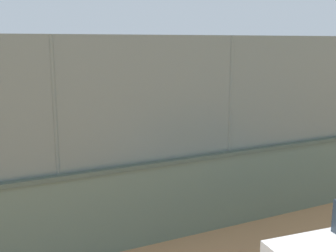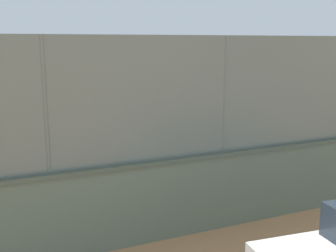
{
  "view_description": "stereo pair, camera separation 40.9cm",
  "coord_description": "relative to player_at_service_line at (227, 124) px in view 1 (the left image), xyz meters",
  "views": [
    {
      "loc": [
        2.41,
        18.76,
        3.64
      ],
      "look_at": [
        -1.99,
        9.04,
        1.46
      ],
      "focal_mm": 44.45,
      "sensor_mm": 36.0,
      "label": 1
    },
    {
      "loc": [
        2.04,
        18.92,
        3.64
      ],
      "look_at": [
        -1.99,
        9.04,
        1.46
      ],
      "focal_mm": 44.45,
      "sensor_mm": 36.0,
      "label": 2
    }
  ],
  "objects": [
    {
      "name": "ground_plane",
      "position": [
        4.84,
        -7.41,
        -0.97
      ],
      "size": [
        260.0,
        260.0,
        0.0
      ],
      "primitive_type": "plane",
      "color": "tan"
    },
    {
      "name": "perimeter_wall",
      "position": [
        2.93,
        4.68,
        -0.19
      ],
      "size": [
        33.59,
        1.37,
        1.54
      ],
      "color": "slate",
      "rests_on": "ground_plane"
    },
    {
      "name": "fence_panel_on_wall",
      "position": [
        2.93,
        4.68,
        1.67
      ],
      "size": [
        32.98,
        1.1,
        2.21
      ],
      "color": "slate",
      "rests_on": "perimeter_wall"
    },
    {
      "name": "player_at_service_line",
      "position": [
        0.0,
        0.0,
        0.0
      ],
      "size": [
        0.86,
        0.98,
        1.63
      ],
      "color": "navy",
      "rests_on": "ground_plane"
    },
    {
      "name": "player_near_wall_returning",
      "position": [
        1.33,
        1.59,
        -0.05
      ],
      "size": [
        1.13,
        0.7,
        1.56
      ],
      "color": "#B2B2B2",
      "rests_on": "ground_plane"
    },
    {
      "name": "sports_ball",
      "position": [
        -0.6,
        0.75,
        -0.9
      ],
      "size": [
        0.13,
        0.13,
        0.13
      ],
      "primitive_type": "sphere",
      "color": "orange",
      "rests_on": "ground_plane"
    }
  ]
}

